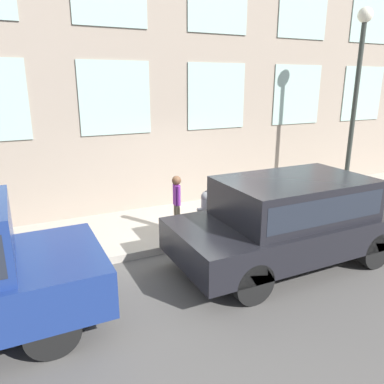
{
  "coord_description": "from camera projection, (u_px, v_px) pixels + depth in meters",
  "views": [
    {
      "loc": [
        -6.25,
        3.58,
        3.22
      ],
      "look_at": [
        0.59,
        0.26,
        0.99
      ],
      "focal_mm": 35.0,
      "sensor_mm": 36.0,
      "label": 1
    }
  ],
  "objects": [
    {
      "name": "fire_hydrant",
      "position": [
        207.0,
        209.0,
        8.11
      ],
      "size": [
        0.34,
        0.45,
        0.84
      ],
      "color": "gray",
      "rests_on": "sidewalk"
    },
    {
      "name": "sidewalk",
      "position": [
        190.0,
        221.0,
        8.82
      ],
      "size": [
        2.41,
        60.0,
        0.15
      ],
      "color": "#A8A093",
      "rests_on": "ground_plane"
    },
    {
      "name": "parked_truck_charcoal_near",
      "position": [
        290.0,
        215.0,
        6.74
      ],
      "size": [
        1.89,
        4.23,
        1.6
      ],
      "color": "black",
      "rests_on": "ground_plane"
    },
    {
      "name": "street_lamp",
      "position": [
        357.0,
        84.0,
        9.36
      ],
      "size": [
        0.36,
        0.36,
        4.8
      ],
      "color": "#2D332D",
      "rests_on": "sidewalk"
    },
    {
      "name": "person",
      "position": [
        177.0,
        198.0,
        7.87
      ],
      "size": [
        0.29,
        0.19,
        1.21
      ],
      "rotation": [
        0.0,
        0.0,
        1.59
      ],
      "color": "#726651",
      "rests_on": "sidewalk"
    },
    {
      "name": "ground_plane",
      "position": [
        216.0,
        243.0,
        7.8
      ],
      "size": [
        80.0,
        80.0,
        0.0
      ],
      "primitive_type": "plane",
      "color": "#514F4C"
    },
    {
      "name": "building_facade",
      "position": [
        166.0,
        70.0,
        9.02
      ],
      "size": [
        0.33,
        40.0,
        7.0
      ],
      "color": "gray",
      "rests_on": "ground_plane"
    }
  ]
}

